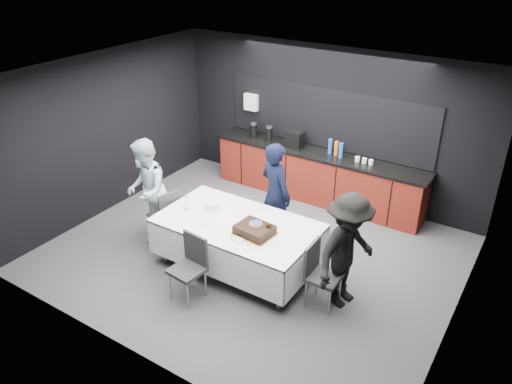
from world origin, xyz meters
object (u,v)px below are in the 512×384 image
chair_near (191,263)px  chair_left (167,212)px  party_table (237,230)px  chair_right (319,270)px  plate_stack (212,205)px  person_center (275,194)px  person_left (146,190)px  cake_assembly (255,230)px  champagne_flute (186,200)px  person_right (347,251)px

chair_near → chair_left: bearing=144.1°
party_table → chair_right: 1.37m
plate_stack → person_center: person_center is taller
party_table → chair_left: (-1.35, -0.02, -0.11)m
chair_left → person_left: person_left is taller
cake_assembly → chair_right: cake_assembly is taller
party_table → plate_stack: 0.59m
champagne_flute → person_left: person_left is taller
person_right → champagne_flute: bearing=108.4°
champagne_flute → person_right: size_ratio=0.14×
party_table → champagne_flute: size_ratio=10.36×
party_table → champagne_flute: 0.91m
chair_right → person_right: size_ratio=0.56×
party_table → chair_near: size_ratio=2.51×
plate_stack → person_center: 1.01m
party_table → person_right: person_right is taller
cake_assembly → person_right: bearing=10.9°
party_table → person_center: 0.95m
chair_left → person_left: bearing=-172.6°
chair_left → chair_near: bearing=-35.9°
chair_right → chair_near: size_ratio=1.00×
chair_near → person_center: person_center is taller
party_table → chair_near: chair_near is taller
chair_near → person_right: person_right is taller
chair_right → person_left: (-3.08, 0.03, 0.31)m
person_center → person_right: bearing=173.1°
chair_left → person_left: size_ratio=0.55×
plate_stack → chair_near: size_ratio=0.24×
person_right → chair_near: bearing=131.9°
champagne_flute → plate_stack: bearing=38.3°
plate_stack → chair_left: chair_left is taller
party_table → chair_left: chair_left is taller
plate_stack → champagne_flute: bearing=-141.7°
champagne_flute → chair_left: 0.64m
person_center → chair_right: bearing=162.0°
person_center → person_left: (-1.80, -0.99, -0.01)m
chair_right → plate_stack: bearing=173.2°
champagne_flute → person_center: (0.95, 1.03, -0.08)m
person_center → person_left: bearing=49.2°
party_table → chair_near: (-0.16, -0.88, -0.11)m
person_left → person_center: bearing=80.4°
plate_stack → person_center: bearing=51.1°
party_table → chair_left: bearing=-179.2°
party_table → chair_right: size_ratio=2.51×
champagne_flute → chair_right: size_ratio=0.24×
cake_assembly → person_left: size_ratio=0.33×
cake_assembly → champagne_flute: (-1.24, 0.02, 0.09)m
chair_right → person_left: bearing=179.5°
plate_stack → person_left: bearing=-170.3°
plate_stack → chair_near: bearing=-69.2°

